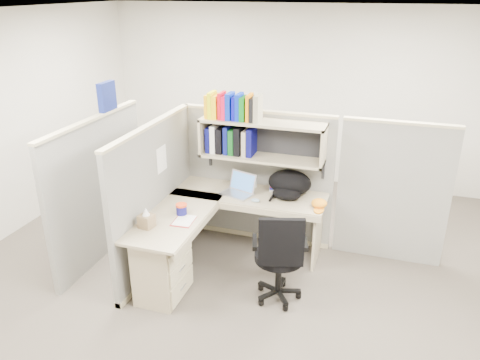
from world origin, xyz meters
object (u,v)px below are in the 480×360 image
(laptop, at_px, (237,185))
(task_chair, at_px, (279,270))
(backpack, at_px, (288,185))
(desk, at_px, (187,247))
(snack_canister, at_px, (181,209))

(laptop, xyz_separation_m, task_chair, (0.70, -0.80, -0.49))
(backpack, bearing_deg, desk, -115.00)
(laptop, distance_m, task_chair, 1.17)
(laptop, height_order, task_chair, task_chair)
(desk, distance_m, backpack, 1.32)
(desk, distance_m, snack_canister, 0.40)
(laptop, bearing_deg, backpack, 31.69)
(snack_canister, distance_m, task_chair, 1.18)
(backpack, height_order, task_chair, backpack)
(backpack, bearing_deg, task_chair, -64.46)
(laptop, relative_size, task_chair, 0.34)
(desk, bearing_deg, snack_canister, 128.39)
(desk, relative_size, snack_canister, 14.92)
(task_chair, bearing_deg, backpack, 98.06)
(laptop, xyz_separation_m, backpack, (0.56, 0.13, 0.02))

